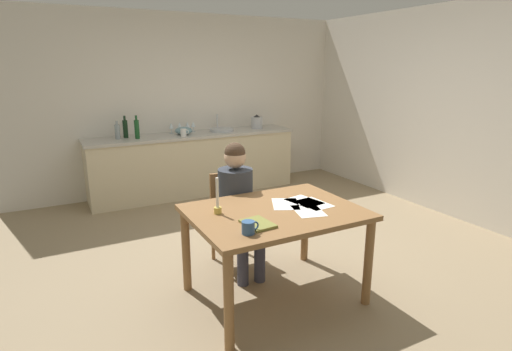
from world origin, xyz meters
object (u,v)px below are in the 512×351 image
Objects in this scene: stovetop_kettle at (257,122)px; wine_glass_near_sink at (193,124)px; book_magazine at (258,224)px; bottle_vinegar at (125,128)px; dining_table at (275,222)px; sink_unit at (221,130)px; person_seated at (238,200)px; coffee_mug at (249,227)px; wine_glass_back_right at (171,126)px; mixing_bowl at (184,131)px; teacup_on_counter at (184,132)px; candlestick at (218,204)px; wine_glass_by_kettle at (187,125)px; bottle_oil at (117,131)px; wine_glass_back_left at (180,125)px; bottle_wine_red at (137,129)px; chair_at_table at (233,214)px.

wine_glass_near_sink is (-0.99, 0.15, 0.01)m from stovetop_kettle.
bottle_vinegar is (-0.27, 3.35, 0.26)m from book_magazine.
sink_unit is (0.85, 3.06, 0.26)m from dining_table.
coffee_mug is (-0.35, -0.92, 0.13)m from person_seated.
wine_glass_back_right is at bearing 78.40° from book_magazine.
dining_table is 3.20m from bottle_vinegar.
person_seated is 9.53× the size of coffee_mug.
mixing_bowl is 0.12m from teacup_on_counter.
candlestick is 1.85× the size of wine_glass_by_kettle.
bottle_vinegar is at bearing -173.87° from wine_glass_back_right.
person_seated reaches higher than candlestick.
bottle_vinegar is at bearing 92.36° from coffee_mug.
bottle_oil reaches higher than mixing_bowl.
wine_glass_back_left is (-1.21, 0.15, 0.01)m from stovetop_kettle.
book_magazine is at bearing -117.76° from stovetop_kettle.
wine_glass_back_left is (0.64, 3.53, 0.20)m from coffee_mug.
mixing_bowl is 1.21m from stovetop_kettle.
bottle_vinegar is (-0.14, 3.46, 0.22)m from coffee_mug.
wine_glass_near_sink is 0.21m from wine_glass_back_left.
bottle_wine_red reaches higher than mixing_bowl.
candlestick reaches higher than book_magazine.
candlestick is (-0.03, 0.46, 0.04)m from coffee_mug.
dining_table is 4.64× the size of candlestick.
bottle_oil is 1.12m from wine_glass_near_sink.
dining_table is 4.39× the size of bottle_vinegar.
wine_glass_back_right is (0.39, 3.42, 0.24)m from book_magazine.
bottle_wine_red reaches higher than teacup_on_counter.
candlestick is 0.95× the size of bottle_vinegar.
wine_glass_near_sink is at bearing 73.84° from candlestick.
wine_glass_back_right is 0.32m from teacup_on_counter.
coffee_mug is at bearing -108.91° from chair_at_table.
person_seated is 2.45m from bottle_wine_red.
wine_glass_back_left and wine_glass_back_right have the same top height.
wine_glass_back_right is (-1.33, 0.15, 0.01)m from stovetop_kettle.
wine_glass_by_kettle is at bearing 180.00° from wine_glass_near_sink.
bottle_wine_red reaches higher than coffee_mug.
coffee_mug is 0.46m from candlestick.
wine_glass_near_sink is 1.00× the size of wine_glass_by_kettle.
person_seated is 4.19× the size of candlestick.
sink_unit is at bearing 74.45° from dining_table.
mixing_bowl is (0.52, 3.24, 0.18)m from book_magazine.
stovetop_kettle is (1.21, 0.04, 0.04)m from mixing_bowl.
wine_glass_back_right is (-0.34, 0.00, 0.00)m from wine_glass_near_sink.
bottle_vinegar is (-1.39, 0.07, 0.11)m from sink_unit.
coffee_mug is at bearing -103.62° from wine_glass_near_sink.
bottle_vinegar is (-0.50, 2.54, 0.35)m from person_seated.
coffee_mug is 0.81× the size of wine_glass_back_right.
wine_glass_back_left is (-0.00, 0.19, 0.05)m from mixing_bowl.
person_seated is 3.32× the size of sink_unit.
person_seated reaches higher than dining_table.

